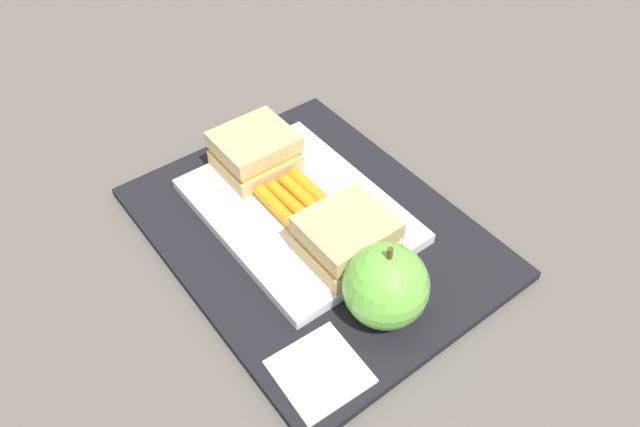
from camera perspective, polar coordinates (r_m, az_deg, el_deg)
name	(u,v)px	position (r m, az deg, el deg)	size (l,w,h in m)	color
ground_plane	(313,235)	(0.63, -0.69, -2.01)	(2.40, 2.40, 0.00)	#56514C
lunchbag_mat	(313,231)	(0.62, -0.70, -1.70)	(0.36, 0.28, 0.01)	black
food_tray	(298,210)	(0.63, -2.07, 0.31)	(0.23, 0.17, 0.01)	white
sandwich_half_left	(255,151)	(0.66, -6.14, 5.87)	(0.07, 0.08, 0.04)	tan
sandwich_half_right	(346,237)	(0.57, 2.49, -2.20)	(0.07, 0.08, 0.04)	tan
carrot_sticks_bundle	(298,201)	(0.62, -2.10, 1.15)	(0.08, 0.06, 0.02)	orange
apple	(386,286)	(0.53, 6.22, -6.80)	(0.08, 0.08, 0.09)	#66B742
paper_napkin	(320,372)	(0.52, -0.02, -14.69)	(0.07, 0.07, 0.00)	white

